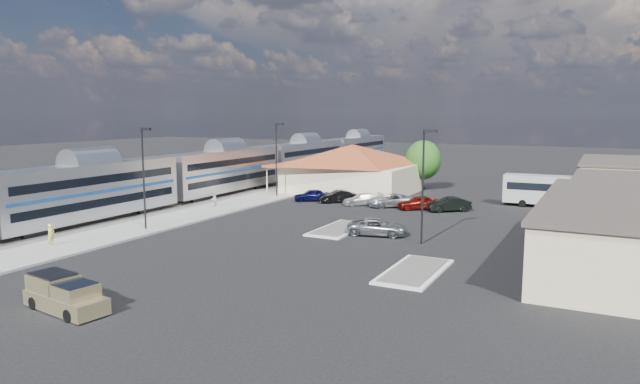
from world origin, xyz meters
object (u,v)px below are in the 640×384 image
at_px(station_depot, 352,168).
at_px(suv, 378,227).
at_px(coach_bus, 556,190).
at_px(pickup_truck, 66,295).

relative_size(station_depot, suv, 3.64).
distance_m(station_depot, suv, 25.85).
bearing_deg(coach_bus, pickup_truck, 155.97).
relative_size(station_depot, pickup_truck, 3.43).
height_order(pickup_truck, coach_bus, coach_bus).
bearing_deg(suv, station_depot, 16.16).
height_order(suv, coach_bus, coach_bus).
bearing_deg(pickup_truck, suv, -9.21).
xyz_separation_m(suv, coach_bus, (12.06, 21.77, 1.28)).
bearing_deg(suv, coach_bus, -41.47).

